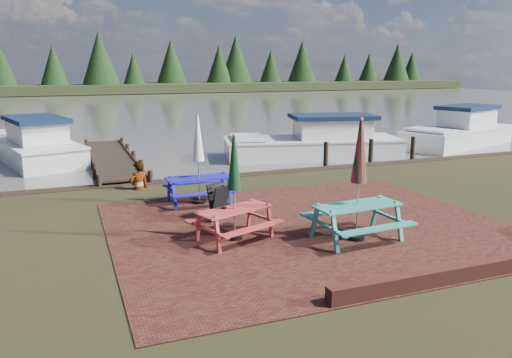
{
  "coord_description": "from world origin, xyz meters",
  "views": [
    {
      "loc": [
        -5.15,
        -8.93,
        3.72
      ],
      "look_at": [
        -0.89,
        2.16,
        1.0
      ],
      "focal_mm": 35.0,
      "sensor_mm": 36.0,
      "label": 1
    }
  ],
  "objects": [
    {
      "name": "ground",
      "position": [
        0.0,
        0.0,
        0.0
      ],
      "size": [
        120.0,
        120.0,
        0.0
      ],
      "primitive_type": "plane",
      "color": "black",
      "rests_on": "ground"
    },
    {
      "name": "boat_near",
      "position": [
        4.87,
        9.97,
        0.41
      ],
      "size": [
        7.89,
        4.19,
        2.03
      ],
      "rotation": [
        0.0,
        0.0,
        1.35
      ],
      "color": "silver",
      "rests_on": "ground"
    },
    {
      "name": "paving",
      "position": [
        0.0,
        1.0,
        0.01
      ],
      "size": [
        9.0,
        7.5,
        0.02
      ],
      "primitive_type": "cube",
      "color": "#3A1612",
      "rests_on": "ground"
    },
    {
      "name": "jetty",
      "position": [
        -3.5,
        11.28,
        0.11
      ],
      "size": [
        1.76,
        9.08,
        1.0
      ],
      "color": "black",
      "rests_on": "ground"
    },
    {
      "name": "person",
      "position": [
        -3.18,
        6.22,
        0.86
      ],
      "size": [
        0.73,
        0.6,
        1.72
      ],
      "primitive_type": "imported",
      "rotation": [
        0.0,
        0.0,
        3.48
      ],
      "color": "gray",
      "rests_on": "ground"
    },
    {
      "name": "water",
      "position": [
        0.0,
        37.0,
        0.0
      ],
      "size": [
        120.0,
        60.0,
        0.02
      ],
      "primitive_type": "cube",
      "color": "#45423B",
      "rests_on": "ground"
    },
    {
      "name": "picnic_table_blue",
      "position": [
        -1.85,
        3.99,
        0.86
      ],
      "size": [
        1.76,
        1.57,
        2.44
      ],
      "rotation": [
        0.0,
        0.0,
        -0.0
      ],
      "color": "#1619AA",
      "rests_on": "ground"
    },
    {
      "name": "boat_jetty",
      "position": [
        -6.43,
        13.57,
        0.42
      ],
      "size": [
        4.34,
        7.53,
        2.07
      ],
      "rotation": [
        0.0,
        0.0,
        0.28
      ],
      "color": "silver",
      "rests_on": "ground"
    },
    {
      "name": "far_treeline",
      "position": [
        0.0,
        66.0,
        3.28
      ],
      "size": [
        120.0,
        10.0,
        8.1
      ],
      "color": "black",
      "rests_on": "ground"
    },
    {
      "name": "picnic_table_teal",
      "position": [
        0.58,
        -0.09,
        0.92
      ],
      "size": [
        2.01,
        1.81,
        2.63
      ],
      "rotation": [
        0.0,
        0.0,
        0.07
      ],
      "color": "teal",
      "rests_on": "ground"
    },
    {
      "name": "boat_far",
      "position": [
        13.06,
        10.38,
        0.44
      ],
      "size": [
        7.28,
        4.57,
        2.14
      ],
      "rotation": [
        0.0,
        0.0,
        1.91
      ],
      "color": "silver",
      "rests_on": "ground"
    },
    {
      "name": "brick_wall",
      "position": [
        2.15,
        -2.42,
        0.15
      ],
      "size": [
        6.21,
        1.79,
        0.3
      ],
      "color": "#4C1E16",
      "rests_on": "ground"
    },
    {
      "name": "chalkboard",
      "position": [
        -1.79,
        2.37,
        0.46
      ],
      "size": [
        0.57,
        0.78,
        0.88
      ],
      "rotation": [
        0.0,
        0.0,
        0.59
      ],
      "color": "black",
      "rests_on": "ground"
    },
    {
      "name": "picnic_table_red",
      "position": [
        -1.88,
        0.87,
        0.81
      ],
      "size": [
        2.06,
        1.95,
        2.3
      ],
      "rotation": [
        0.0,
        0.0,
        0.35
      ],
      "color": "#B9352F",
      "rests_on": "ground"
    }
  ]
}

